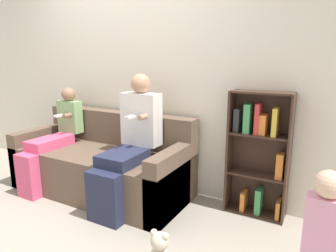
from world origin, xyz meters
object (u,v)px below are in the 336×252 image
object	(u,v)px
couch	(102,165)
child_seated	(52,139)
toddler_standing	(323,236)
bookshelf	(259,153)
adult_seated	(130,140)

from	to	relation	value
couch	child_seated	distance (m)	0.66
couch	toddler_standing	bearing A→B (deg)	-14.89
child_seated	bookshelf	world-z (taller)	bookshelf
child_seated	bookshelf	size ratio (longest dim) A/B	0.96
toddler_standing	adult_seated	bearing A→B (deg)	164.79
couch	adult_seated	bearing A→B (deg)	-13.74
child_seated	adult_seated	bearing A→B (deg)	2.82
adult_seated	toddler_standing	bearing A→B (deg)	-15.21
bookshelf	toddler_standing	bearing A→B (deg)	-57.93
adult_seated	bookshelf	world-z (taller)	adult_seated
couch	child_seated	world-z (taller)	child_seated
toddler_standing	child_seated	bearing A→B (deg)	171.44
couch	adult_seated	xyz separation A→B (m)	(0.47, -0.11, 0.37)
couch	bookshelf	size ratio (longest dim) A/B	1.67
couch	toddler_standing	distance (m)	2.29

